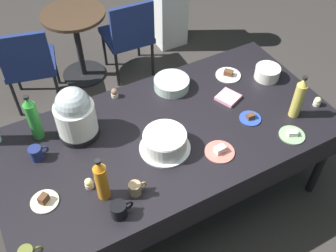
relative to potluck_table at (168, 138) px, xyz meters
name	(u,v)px	position (x,y,z in m)	size (l,w,h in m)	color
ground	(168,197)	(0.00, 0.00, -0.69)	(9.00, 9.00, 0.00)	#383330
potluck_table	(168,138)	(0.00, 0.00, 0.00)	(2.20, 1.10, 0.75)	black
frosted_layer_cake	(165,142)	(-0.09, -0.12, 0.12)	(0.32, 0.32, 0.13)	silver
slow_cooker	(75,114)	(-0.51, 0.25, 0.23)	(0.26, 0.26, 0.36)	black
glass_salad_bowl	(172,84)	(0.23, 0.37, 0.10)	(0.25, 0.25, 0.07)	#B2C6BC
ceramic_snack_bowl	(267,73)	(0.90, 0.13, 0.11)	(0.18, 0.18, 0.09)	silver
dessert_plate_sage	(292,134)	(0.68, -0.41, 0.07)	(0.17, 0.17, 0.04)	#8CA87F
dessert_plate_coral	(220,151)	(0.19, -0.30, 0.07)	(0.18, 0.18, 0.05)	#E07266
dessert_plate_white	(228,74)	(0.66, 0.29, 0.07)	(0.19, 0.19, 0.04)	white
dessert_plate_cream	(44,201)	(-0.85, -0.14, 0.08)	(0.16, 0.16, 0.06)	beige
dessert_plate_cobalt	(250,118)	(0.53, -0.16, 0.07)	(0.14, 0.14, 0.04)	#2D4CB2
cupcake_vanilla	(114,93)	(-0.17, 0.47, 0.09)	(0.05, 0.05, 0.07)	beige
cupcake_berry	(89,183)	(-0.60, -0.17, 0.09)	(0.05, 0.05, 0.07)	beige
cupcake_mint	(317,102)	(1.01, -0.27, 0.09)	(0.05, 0.05, 0.07)	beige
soda_bottle_ginger_ale	(299,98)	(0.81, -0.27, 0.21)	(0.07, 0.07, 0.32)	gold
soda_bottle_orange_juice	(101,180)	(-0.54, -0.26, 0.21)	(0.07, 0.07, 0.31)	orange
soda_bottle_lime_soda	(33,118)	(-0.74, 0.36, 0.22)	(0.07, 0.07, 0.34)	green
coffee_mug_navy	(36,153)	(-0.80, 0.18, 0.11)	(0.12, 0.08, 0.09)	navy
coffee_mug_tan	(136,189)	(-0.38, -0.33, 0.10)	(0.11, 0.07, 0.08)	tan
coffee_mug_black	(119,210)	(-0.52, -0.41, 0.11)	(0.13, 0.09, 0.09)	black
paper_napkin_stack	(228,97)	(0.52, 0.07, 0.07)	(0.14, 0.14, 0.02)	pink
maroon_chair_left	(29,62)	(-0.57, 1.53, -0.20)	(0.53, 0.53, 0.85)	navy
maroon_chair_right	(129,33)	(0.40, 1.52, -0.20)	(0.46, 0.46, 0.85)	navy
round_cafe_table	(76,34)	(-0.05, 1.75, -0.19)	(0.60, 0.60, 0.72)	#473323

